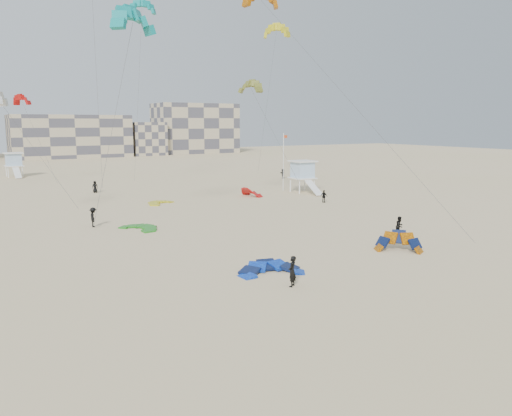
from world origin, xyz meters
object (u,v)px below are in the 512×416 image
kite_ground_orange (398,251)px  kite_ground_blue (271,273)px  kitesurfer_main (292,271)px  lifeguard_tower_near (302,177)px

kite_ground_orange → kite_ground_blue: bearing=-136.3°
kite_ground_orange → kitesurfer_main: 12.20m
kite_ground_blue → kite_ground_orange: kite_ground_orange is taller
kitesurfer_main → kite_ground_blue: bearing=-135.6°
kite_ground_orange → kitesurfer_main: bearing=-122.0°
kite_ground_blue → lifeguard_tower_near: 39.08m
kite_ground_blue → kitesurfer_main: size_ratio=2.23×
kite_ground_blue → kitesurfer_main: bearing=-83.3°
kite_ground_orange → kitesurfer_main: size_ratio=1.88×
kite_ground_blue → kitesurfer_main: kitesurfer_main is taller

